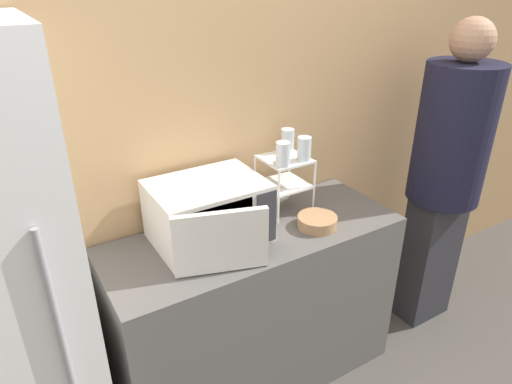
% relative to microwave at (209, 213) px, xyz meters
% --- Properties ---
extents(wall_back, '(8.00, 0.06, 2.60)m').
position_rel_microwave_xyz_m(wall_back, '(0.21, 0.27, 0.24)').
color(wall_back, tan).
rests_on(wall_back, ground_plane).
extents(counter, '(1.46, 0.56, 0.92)m').
position_rel_microwave_xyz_m(counter, '(0.21, -0.05, -0.60)').
color(counter, '#595654').
rests_on(counter, ground_plane).
extents(microwave, '(0.51, 0.52, 0.29)m').
position_rel_microwave_xyz_m(microwave, '(0.00, 0.00, 0.00)').
color(microwave, silver).
rests_on(microwave, counter).
extents(dish_rack, '(0.23, 0.23, 0.29)m').
position_rel_microwave_xyz_m(dish_rack, '(0.46, 0.07, 0.06)').
color(dish_rack, white).
rests_on(dish_rack, counter).
extents(glass_front_left, '(0.07, 0.07, 0.12)m').
position_rel_microwave_xyz_m(glass_front_left, '(0.40, 0.00, 0.20)').
color(glass_front_left, silver).
rests_on(glass_front_left, dish_rack).
extents(glass_back_right, '(0.07, 0.07, 0.12)m').
position_rel_microwave_xyz_m(glass_back_right, '(0.53, 0.15, 0.20)').
color(glass_back_right, silver).
rests_on(glass_back_right, dish_rack).
extents(glass_front_right, '(0.07, 0.07, 0.12)m').
position_rel_microwave_xyz_m(glass_front_right, '(0.53, 0.01, 0.20)').
color(glass_front_right, silver).
rests_on(glass_front_right, dish_rack).
extents(bowl, '(0.19, 0.19, 0.06)m').
position_rel_microwave_xyz_m(bowl, '(0.50, -0.16, -0.12)').
color(bowl, '#AD7F56').
rests_on(bowl, counter).
extents(person, '(0.41, 0.41, 1.85)m').
position_rel_microwave_xyz_m(person, '(1.41, -0.18, -0.03)').
color(person, '#2D2D33').
rests_on(person, ground_plane).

